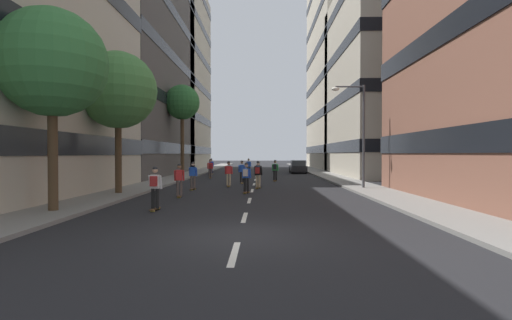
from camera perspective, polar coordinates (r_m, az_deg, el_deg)
ground_plane at (r=40.78m, az=0.08°, el=-2.29°), size 179.83×179.83×0.00m
sidewalk_left at (r=45.22m, az=-9.16°, el=-1.90°), size 2.59×82.42×0.14m
sidewalk_right at (r=45.00m, az=9.52°, el=-1.91°), size 2.59×82.42×0.14m
lane_markings at (r=41.30m, az=0.10°, el=-2.24°), size 0.16×67.20×0.01m
building_left_mid at (r=44.71m, az=-20.48°, el=13.35°), size 13.47×23.04×23.72m
building_left_far at (r=62.00m, az=-14.23°, el=11.97°), size 13.47×19.40×28.22m
building_right_mid at (r=43.88m, az=20.86°, el=10.97°), size 13.47×18.25×19.79m
building_right_far at (r=62.35m, az=15.05°, el=14.80°), size 13.47×22.27×34.36m
parked_car_near at (r=45.83m, az=6.22°, el=-1.07°), size 1.82×4.40×1.52m
street_tree_near at (r=39.10m, az=-10.88°, el=8.30°), size 3.44×3.44×8.98m
street_tree_mid at (r=16.84m, az=-27.99°, el=12.53°), size 4.08×4.08×7.63m
street_tree_far at (r=22.77m, az=-19.79°, el=9.66°), size 4.22×4.22×7.76m
streetlamp_right at (r=25.29m, az=14.88°, el=5.10°), size 2.13×0.30×6.50m
skater_0 at (r=20.54m, az=-11.31°, el=-2.72°), size 0.56×0.92×1.78m
skater_1 at (r=36.33m, az=-6.81°, el=-1.09°), size 0.56×0.92×1.78m
skater_2 at (r=29.62m, az=-2.10°, el=-1.59°), size 0.55×0.91×1.78m
skater_3 at (r=25.25m, az=0.30°, el=-1.96°), size 0.57×0.92×1.78m
skater_4 at (r=27.79m, az=0.31°, el=-1.69°), size 0.55×0.92×1.78m
skater_5 at (r=43.00m, az=-6.65°, el=-0.82°), size 0.57×0.92×1.78m
skater_6 at (r=15.92m, az=-14.77°, el=-3.67°), size 0.54×0.91×1.78m
skater_7 at (r=26.79m, az=-4.08°, el=-1.86°), size 0.53×0.90×1.78m
skater_8 at (r=24.59m, az=-9.33°, el=-2.12°), size 0.55×0.91×1.78m
skater_9 at (r=42.11m, az=-1.10°, el=-0.85°), size 0.54×0.91×1.78m
skater_10 at (r=32.01m, az=2.85°, el=-1.35°), size 0.56×0.92×1.78m
skater_11 at (r=22.17m, az=-1.47°, el=-2.36°), size 0.57×0.92×1.78m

